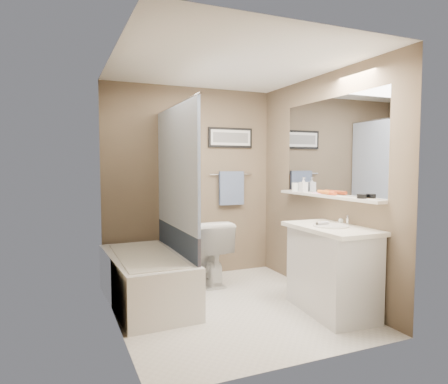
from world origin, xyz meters
name	(u,v)px	position (x,y,z in m)	size (l,w,h in m)	color
ground	(230,307)	(0.00, 0.00, 0.00)	(2.50, 2.50, 0.00)	silver
ceiling	(230,66)	(0.00, 0.00, 2.38)	(2.20, 2.50, 0.04)	white
wall_back	(191,183)	(0.00, 1.23, 1.20)	(2.20, 0.04, 2.40)	brown
wall_front	(301,198)	(0.00, -1.23, 1.20)	(2.20, 0.04, 2.40)	brown
wall_left	(118,191)	(-1.08, 0.00, 1.20)	(0.04, 2.50, 2.40)	brown
wall_right	(321,186)	(1.08, 0.00, 1.20)	(0.04, 2.50, 2.40)	brown
tile_surround	(110,208)	(-1.09, 0.50, 1.00)	(0.02, 1.55, 2.00)	tan
curtain_rod	(176,105)	(-0.40, 0.50, 2.05)	(0.02, 0.02, 1.55)	silver
curtain_upper	(176,167)	(-0.40, 0.50, 1.40)	(0.03, 1.45, 1.28)	silver
curtain_lower	(177,244)	(-0.40, 0.50, 0.58)	(0.03, 1.45, 0.36)	#29364D
mirror	(331,146)	(1.09, -0.15, 1.62)	(0.02, 1.60, 1.00)	silver
shelf	(326,196)	(1.04, -0.15, 1.10)	(0.12, 1.60, 0.03)	silver
towel_bar	(231,174)	(0.55, 1.22, 1.30)	(0.02, 0.02, 0.60)	silver
towel	(231,188)	(0.55, 1.20, 1.12)	(0.34, 0.05, 0.44)	#8198BC
art_frame	(230,138)	(0.55, 1.23, 1.78)	(0.62, 0.03, 0.26)	black
art_mat	(231,138)	(0.55, 1.22, 1.78)	(0.56, 0.00, 0.20)	white
art_image	(231,138)	(0.55, 1.22, 1.78)	(0.50, 0.00, 0.13)	#595959
door	(363,222)	(0.55, -1.24, 1.00)	(0.80, 0.02, 2.00)	silver
door_handle	(323,223)	(0.22, -1.19, 1.00)	(0.02, 0.02, 0.10)	silver
bathtub	(146,279)	(-0.75, 0.44, 0.25)	(0.70, 1.50, 0.50)	silver
tub_rim	(146,255)	(-0.75, 0.44, 0.50)	(0.56, 1.36, 0.02)	beige
toilet	(207,251)	(0.09, 0.87, 0.38)	(0.43, 0.75, 0.77)	white
vanity	(332,271)	(0.85, -0.51, 0.40)	(0.50, 0.90, 0.80)	silver
countertop	(332,228)	(0.84, -0.51, 0.82)	(0.54, 0.96, 0.04)	white
sink_basin	(331,226)	(0.83, -0.51, 0.85)	(0.34, 0.34, 0.01)	silver
faucet_spout	(348,220)	(1.03, -0.51, 0.89)	(0.02, 0.02, 0.10)	silver
faucet_knob	(341,221)	(1.03, -0.41, 0.87)	(0.05, 0.05, 0.05)	silver
candle_bowl_near	(362,196)	(1.04, -0.69, 1.14)	(0.09, 0.09, 0.04)	black
hair_brush_front	(329,193)	(1.04, -0.21, 1.14)	(0.04, 0.04, 0.22)	#CC461C
hair_brush_back	(324,192)	(1.04, -0.13, 1.14)	(0.04, 0.04, 0.22)	orange
pink_comb	(317,193)	(1.04, 0.00, 1.12)	(0.03, 0.16, 0.01)	#F696CA
glass_jar	(295,187)	(1.04, 0.43, 1.17)	(0.08, 0.08, 0.10)	white
soap_bottle	(304,185)	(1.04, 0.26, 1.20)	(0.07, 0.08, 0.17)	#999999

